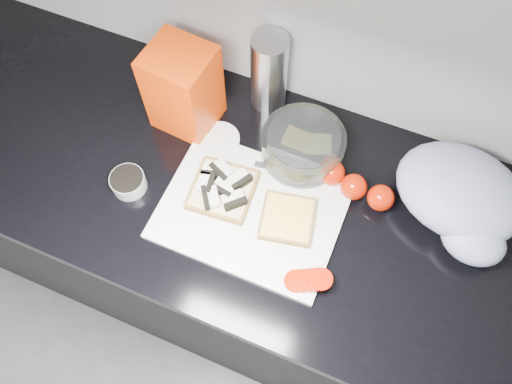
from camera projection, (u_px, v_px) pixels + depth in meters
base_cabinet at (270, 263)px, 1.57m from camera, size 3.50×0.60×0.86m
countertop at (275, 201)px, 1.17m from camera, size 3.50×0.64×0.04m
cutting_board at (251, 212)px, 1.13m from camera, size 0.40×0.30×0.01m
bread_left at (222, 188)px, 1.13m from camera, size 0.15×0.15×0.04m
bread_right at (287, 219)px, 1.11m from camera, size 0.14×0.14×0.02m
tomato_slices at (308, 280)px, 1.04m from camera, size 0.11×0.08×0.02m
knife at (312, 175)px, 1.16m from camera, size 0.22×0.05×0.01m
seed_tub at (128, 182)px, 1.14m from camera, size 0.08×0.08×0.04m
tub_lid at (219, 139)px, 1.22m from camera, size 0.13×0.13×0.01m
glass_bowl at (303, 147)px, 1.17m from camera, size 0.19×0.19×0.08m
bread_bag at (183, 89)px, 1.15m from camera, size 0.15×0.14×0.22m
steel_canister at (269, 72)px, 1.18m from camera, size 0.09×0.09×0.21m
grocery_bag at (462, 198)px, 1.08m from camera, size 0.32×0.29×0.13m
whole_tomatoes at (355, 186)px, 1.13m from camera, size 0.18×0.08×0.06m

